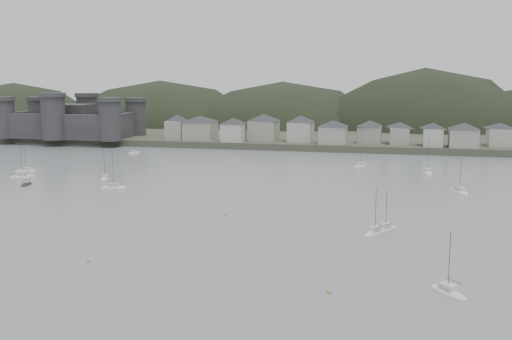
# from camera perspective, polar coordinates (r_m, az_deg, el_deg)

# --- Properties ---
(ground) EXTENTS (900.00, 900.00, 0.00)m
(ground) POSITION_cam_1_polar(r_m,az_deg,el_deg) (107.81, -9.69, -9.01)
(ground) COLOR slate
(ground) RESTS_ON ground
(far_shore_land) EXTENTS (900.00, 250.00, 3.00)m
(far_shore_land) POSITION_cam_1_polar(r_m,az_deg,el_deg) (392.44, 7.72, 4.05)
(far_shore_land) COLOR #383D2D
(far_shore_land) RESTS_ON ground
(forested_ridge) EXTENTS (851.55, 103.94, 102.57)m
(forested_ridge) POSITION_cam_1_polar(r_m,az_deg,el_deg) (367.87, 8.00, 1.73)
(forested_ridge) COLOR black
(forested_ridge) RESTS_ON ground
(castle) EXTENTS (66.00, 43.00, 20.00)m
(castle) POSITION_cam_1_polar(r_m,az_deg,el_deg) (318.67, -16.73, 4.41)
(castle) COLOR #2D2D2F
(castle) RESTS_ON far_shore_land
(waterfront_town) EXTENTS (451.48, 28.46, 12.92)m
(waterfront_town) POSITION_cam_1_polar(r_m,az_deg,el_deg) (278.51, 15.65, 3.42)
(waterfront_town) COLOR #9F9B91
(waterfront_town) RESTS_ON far_shore_land
(sailboat_lead) EXTENTS (4.40, 7.86, 10.26)m
(sailboat_lead) POSITION_cam_1_polar(r_m,az_deg,el_deg) (203.01, -13.83, -0.76)
(sailboat_lead) COLOR silver
(sailboat_lead) RESTS_ON ground
(moored_fleet) EXTENTS (257.87, 173.13, 13.06)m
(moored_fleet) POSITION_cam_1_polar(r_m,az_deg,el_deg) (167.71, -4.84, -2.49)
(moored_fleet) COLOR silver
(moored_fleet) RESTS_ON ground
(motor_launch_far) EXTENTS (4.32, 7.39, 3.68)m
(motor_launch_far) POSITION_cam_1_polar(r_m,az_deg,el_deg) (199.04, -20.52, -1.21)
(motor_launch_far) COLOR black
(motor_launch_far) RESTS_ON ground
(mooring_buoys) EXTENTS (163.05, 125.92, 0.70)m
(mooring_buoys) POSITION_cam_1_polar(r_m,az_deg,el_deg) (150.55, -5.75, -3.79)
(mooring_buoys) COLOR #D08945
(mooring_buoys) RESTS_ON ground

